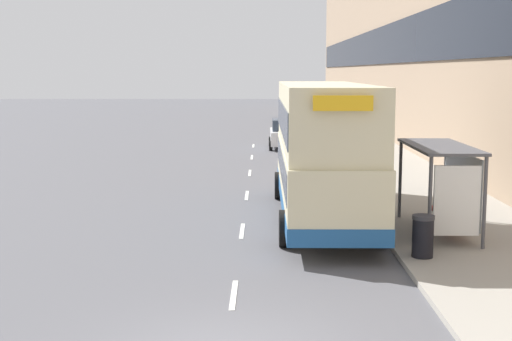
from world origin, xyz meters
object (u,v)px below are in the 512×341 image
(car_1, at_px, (285,134))
(litter_bin, at_px, (423,236))
(car_0, at_px, (288,109))
(bus_shelter, at_px, (448,173))
(double_decker_bus_near, at_px, (322,149))

(car_1, height_order, litter_bin, car_1)
(car_1, relative_size, litter_bin, 3.99)
(car_0, distance_m, litter_bin, 55.09)
(car_1, bearing_deg, litter_bin, -84.33)
(bus_shelter, relative_size, car_0, 1.08)
(bus_shelter, xyz_separation_m, car_1, (-3.82, 23.69, -1.00))
(car_0, bearing_deg, bus_shelter, -87.18)
(car_0, height_order, litter_bin, car_0)
(bus_shelter, height_order, car_0, bus_shelter)
(litter_bin, bearing_deg, car_0, 91.42)
(car_0, bearing_deg, car_1, -92.45)
(bus_shelter, height_order, car_1, bus_shelter)
(double_decker_bus_near, distance_m, car_1, 21.21)
(bus_shelter, xyz_separation_m, double_decker_bus_near, (-3.30, 2.53, 0.41))
(bus_shelter, height_order, double_decker_bus_near, double_decker_bus_near)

